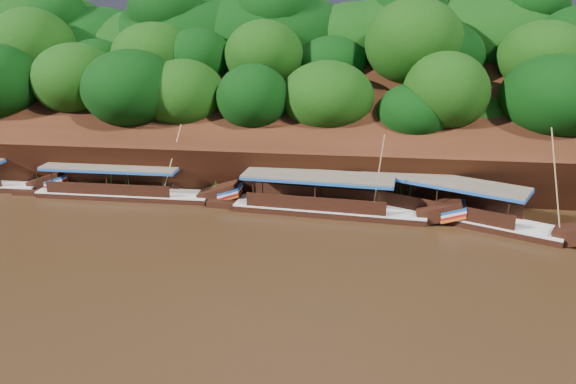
{
  "coord_description": "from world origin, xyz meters",
  "views": [
    {
      "loc": [
        3.85,
        -27.45,
        13.03
      ],
      "look_at": [
        -0.84,
        7.0,
        1.42
      ],
      "focal_mm": 35.0,
      "sensor_mm": 36.0,
      "label": 1
    }
  ],
  "objects": [
    {
      "name": "ground",
      "position": [
        0.0,
        0.0,
        0.0
      ],
      "size": [
        160.0,
        160.0,
        0.0
      ],
      "primitive_type": "plane",
      "color": "black",
      "rests_on": "ground"
    },
    {
      "name": "riverbank",
      "position": [
        -0.01,
        22.73,
        1.89
      ],
      "size": [
        120.0,
        30.06,
        19.4
      ],
      "color": "black",
      "rests_on": "ground"
    },
    {
      "name": "boat_0",
      "position": [
        10.51,
        6.79,
        0.57
      ],
      "size": [
        14.99,
        8.62,
        7.24
      ],
      "rotation": [
        0.0,
        0.0,
        -0.45
      ],
      "color": "black",
      "rests_on": "ground"
    },
    {
      "name": "boat_1",
      "position": [
        2.62,
        7.16,
        0.58
      ],
      "size": [
        14.97,
        3.55,
        6.21
      ],
      "rotation": [
        0.0,
        0.0,
        -0.09
      ],
      "color": "black",
      "rests_on": "ground"
    },
    {
      "name": "boat_2",
      "position": [
        -12.08,
        8.5,
        0.52
      ],
      "size": [
        14.71,
        2.39,
        5.74
      ],
      "rotation": [
        0.0,
        0.0,
        0.0
      ],
      "color": "black",
      "rests_on": "ground"
    },
    {
      "name": "reeds",
      "position": [
        -3.95,
        9.44,
        0.91
      ],
      "size": [
        51.08,
        2.46,
        2.14
      ],
      "color": "#2A721C",
      "rests_on": "ground"
    }
  ]
}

